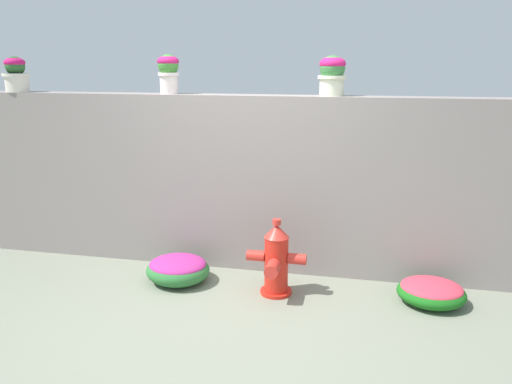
% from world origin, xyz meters
% --- Properties ---
extents(ground_plane, '(24.00, 24.00, 0.00)m').
position_xyz_m(ground_plane, '(0.00, 0.00, 0.00)').
color(ground_plane, gray).
extents(stone_wall, '(5.92, 0.29, 1.80)m').
position_xyz_m(stone_wall, '(0.00, 1.26, 0.90)').
color(stone_wall, gray).
rests_on(stone_wall, ground).
extents(potted_plant_0, '(0.28, 0.28, 0.37)m').
position_xyz_m(potted_plant_0, '(-2.55, 1.23, 2.00)').
color(potted_plant_0, silver).
rests_on(potted_plant_0, stone_wall).
extents(potted_plant_1, '(0.22, 0.22, 0.39)m').
position_xyz_m(potted_plant_1, '(-0.83, 1.27, 2.04)').
color(potted_plant_1, silver).
rests_on(potted_plant_1, stone_wall).
extents(potted_plant_2, '(0.27, 0.27, 0.38)m').
position_xyz_m(potted_plant_2, '(0.81, 1.29, 2.02)').
color(potted_plant_2, beige).
rests_on(potted_plant_2, stone_wall).
extents(fire_hydrant, '(0.56, 0.44, 0.73)m').
position_xyz_m(fire_hydrant, '(0.40, 0.64, 0.33)').
color(fire_hydrant, red).
rests_on(fire_hydrant, ground).
extents(flower_bush_left, '(0.61, 0.55, 0.22)m').
position_xyz_m(flower_bush_left, '(1.80, 0.75, 0.11)').
color(flower_bush_left, '#196519').
rests_on(flower_bush_left, ground).
extents(flower_bush_right, '(0.63, 0.57, 0.27)m').
position_xyz_m(flower_bush_right, '(-0.59, 0.70, 0.14)').
color(flower_bush_right, '#2F7235').
rests_on(flower_bush_right, ground).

